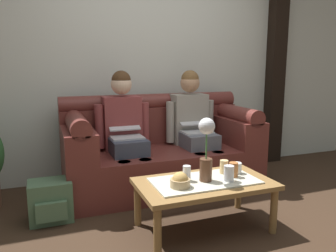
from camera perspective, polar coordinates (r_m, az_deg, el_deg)
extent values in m
plane|color=#382619|center=(2.66, 7.52, -18.29)|extent=(14.00, 14.00, 0.00)
cube|color=silver|center=(3.92, -4.08, 12.95)|extent=(6.00, 0.12, 2.90)
cube|color=black|center=(4.62, 18.00, 12.07)|extent=(0.20, 0.20, 2.90)
cube|color=maroon|center=(3.50, -0.97, -7.27)|extent=(1.98, 0.88, 0.42)
cube|color=maroon|center=(3.71, -2.72, 0.24)|extent=(1.98, 0.22, 0.40)
cylinder|color=maroon|center=(3.67, -2.75, 4.14)|extent=(1.98, 0.18, 0.18)
cube|color=maroon|center=(3.24, -15.29, -2.70)|extent=(0.28, 0.88, 0.28)
cylinder|color=maroon|center=(3.20, -15.45, 0.53)|extent=(0.18, 0.88, 0.18)
cube|color=maroon|center=(3.78, 11.20, -0.68)|extent=(0.28, 0.88, 0.28)
cylinder|color=maroon|center=(3.75, 11.30, 2.09)|extent=(0.18, 0.88, 0.18)
cube|color=#383D4C|center=(3.27, -6.90, -3.45)|extent=(0.34, 0.40, 0.15)
cylinder|color=#383D4C|center=(3.09, -7.44, -9.83)|extent=(0.12, 0.12, 0.42)
cylinder|color=#383D4C|center=(3.13, -3.83, -9.45)|extent=(0.12, 0.12, 0.42)
cube|color=brown|center=(3.46, -7.93, 0.58)|extent=(0.38, 0.22, 0.54)
cylinder|color=brown|center=(3.38, -11.66, -0.10)|extent=(0.09, 0.09, 0.44)
cylinder|color=brown|center=(3.48, -4.00, 0.39)|extent=(0.09, 0.09, 0.44)
sphere|color=beige|center=(3.39, -8.02, 7.12)|extent=(0.21, 0.21, 0.21)
sphere|color=#472D19|center=(3.39, -8.04, 7.79)|extent=(0.19, 0.19, 0.19)
cube|color=silver|center=(3.27, -7.02, -1.96)|extent=(0.31, 0.22, 0.02)
cube|color=silver|center=(3.39, -7.67, 0.28)|extent=(0.31, 0.20, 0.10)
cube|color=black|center=(3.38, -7.63, 0.18)|extent=(0.27, 0.17, 0.08)
cube|color=#595B66|center=(3.52, 5.16, -2.42)|extent=(0.34, 0.40, 0.15)
cylinder|color=#595B66|center=(3.33, 5.48, -8.28)|extent=(0.12, 0.12, 0.42)
cylinder|color=#595B66|center=(3.42, 8.52, -7.85)|extent=(0.12, 0.12, 0.42)
cube|color=gray|center=(3.70, 3.59, 1.29)|extent=(0.38, 0.22, 0.54)
cylinder|color=gray|center=(3.57, 0.41, 0.67)|extent=(0.09, 0.09, 0.44)
cylinder|color=gray|center=(3.77, 7.10, 1.09)|extent=(0.09, 0.09, 0.44)
sphere|color=tan|center=(3.64, 3.79, 7.40)|extent=(0.21, 0.21, 0.21)
sphere|color=brown|center=(3.63, 3.80, 8.03)|extent=(0.19, 0.19, 0.19)
cube|color=silver|center=(3.52, 5.04, -1.04)|extent=(0.31, 0.22, 0.02)
cube|color=silver|center=(3.63, 4.05, 1.02)|extent=(0.31, 0.20, 0.09)
cube|color=black|center=(3.62, 4.11, 0.94)|extent=(0.27, 0.17, 0.07)
cube|color=olive|center=(2.61, 6.28, -9.82)|extent=(1.04, 0.59, 0.04)
cube|color=beige|center=(2.61, 6.29, -9.32)|extent=(0.81, 0.41, 0.01)
cylinder|color=olive|center=(2.32, -1.82, -17.79)|extent=(0.06, 0.06, 0.35)
cylinder|color=olive|center=(2.74, 17.69, -13.72)|extent=(0.06, 0.06, 0.35)
cylinder|color=olive|center=(2.74, -5.24, -13.20)|extent=(0.06, 0.06, 0.35)
cylinder|color=olive|center=(3.10, 11.99, -10.52)|extent=(0.06, 0.06, 0.35)
cylinder|color=brown|center=(2.56, 6.60, -7.47)|extent=(0.10, 0.10, 0.17)
cylinder|color=#3D7538|center=(2.51, 6.69, -3.32)|extent=(0.01, 0.01, 0.21)
sphere|color=silver|center=(2.48, 6.76, -0.01)|extent=(0.12, 0.12, 0.12)
cylinder|color=tan|center=(2.44, 2.10, -9.74)|extent=(0.15, 0.15, 0.06)
sphere|color=tan|center=(2.43, 2.10, -9.28)|extent=(0.12, 0.12, 0.12)
cylinder|color=#DBB77A|center=(2.76, 9.59, -6.92)|extent=(0.07, 0.07, 0.11)
cylinder|color=white|center=(2.79, 11.72, -7.06)|extent=(0.08, 0.08, 0.09)
cylinder|color=silver|center=(2.59, 10.40, -8.00)|extent=(0.08, 0.08, 0.12)
cylinder|color=silver|center=(2.56, 3.24, -8.11)|extent=(0.06, 0.06, 0.12)
cylinder|color=#B26633|center=(2.70, 11.19, -7.35)|extent=(0.07, 0.07, 0.12)
cube|color=#4C6B4C|center=(2.97, -19.47, -11.99)|extent=(0.34, 0.25, 0.34)
cube|color=#4C6B4C|center=(2.85, -19.35, -13.71)|extent=(0.24, 0.05, 0.15)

